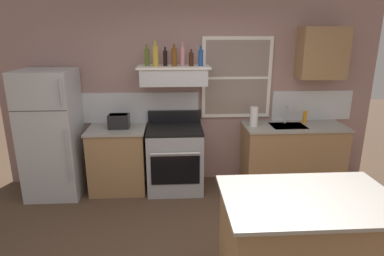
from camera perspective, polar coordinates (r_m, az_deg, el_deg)
name	(u,v)px	position (r m, az deg, el deg)	size (l,w,h in m)	color
back_wall	(193,91)	(4.74, 0.23, 6.45)	(5.40, 0.11, 2.70)	gray
refrigerator	(52,134)	(4.76, -23.32, -0.98)	(0.70, 0.72, 1.72)	#B7BABC
counter_left_of_stove	(118,159)	(4.73, -12.76, -5.31)	(0.79, 0.63, 0.91)	#9E754C
toaster	(119,121)	(4.56, -12.69, 1.21)	(0.30, 0.20, 0.19)	black
stove_range	(175,158)	(4.63, -2.98, -5.29)	(0.76, 0.69, 1.09)	#9EA0A5
range_hood_shelf	(174,75)	(4.43, -3.21, 9.26)	(0.96, 0.52, 0.24)	silver
bottle_olive_oil_square	(147,57)	(4.42, -7.89, 12.22)	(0.06, 0.06, 0.28)	#4C601E
bottle_champagne_gold_foil	(155,56)	(4.36, -6.42, 12.47)	(0.08, 0.08, 0.33)	#B29333
bottle_balsamic_dark	(165,58)	(4.41, -4.71, 12.13)	(0.06, 0.06, 0.25)	black
bottle_amber_wine	(174,57)	(4.36, -3.13, 12.33)	(0.07, 0.07, 0.29)	brown
bottle_rose_pink	(182,56)	(4.40, -1.69, 12.49)	(0.07, 0.07, 0.31)	#C67F84
bottle_brown_stout	(191,59)	(4.38, -0.14, 12.00)	(0.06, 0.06, 0.22)	#381E0F
bottle_blue_liqueur	(201,57)	(4.38, 1.54, 12.25)	(0.07, 0.07, 0.26)	#1E478C
counter_right_with_sink	(292,155)	(4.97, 17.08, -4.55)	(1.43, 0.63, 0.91)	#9E754C
sink_faucet	(286,112)	(4.84, 16.20, 2.76)	(0.03, 0.17, 0.28)	silver
paper_towel_roll	(254,117)	(4.62, 10.81, 1.98)	(0.11, 0.11, 0.27)	white
dish_soap_bottle	(305,117)	(4.97, 19.16, 1.82)	(0.06, 0.06, 0.18)	orange
kitchen_island	(305,245)	(3.05, 19.15, -18.87)	(1.40, 0.90, 0.91)	#9E754C
upper_cabinet_right	(322,53)	(4.94, 21.83, 12.09)	(0.64, 0.32, 0.70)	#9E754C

